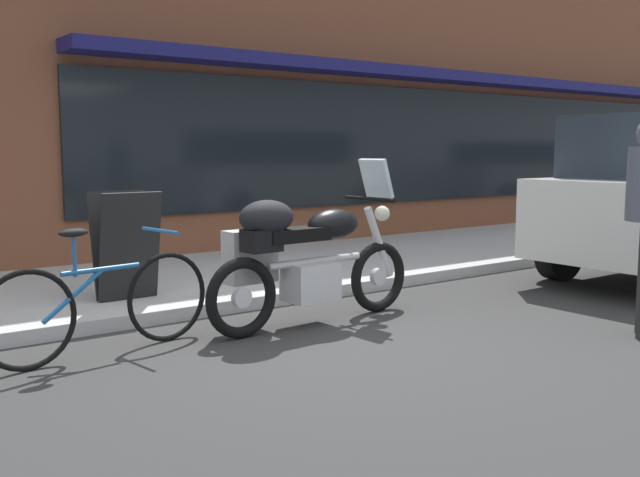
{
  "coord_description": "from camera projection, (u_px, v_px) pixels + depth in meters",
  "views": [
    {
      "loc": [
        -3.44,
        -4.44,
        1.48
      ],
      "look_at": [
        0.33,
        0.61,
        0.7
      ],
      "focal_mm": 40.44,
      "sensor_mm": 36.0,
      "label": 1
    }
  ],
  "objects": [
    {
      "name": "sandwich_board_sign",
      "position": [
        126.0,
        245.0,
        6.54
      ],
      "size": [
        0.55,
        0.42,
        0.98
      ],
      "color": "black",
      "rests_on": "sidewalk_curb"
    },
    {
      "name": "ground_plane",
      "position": [
        332.0,
        336.0,
        5.76
      ],
      "size": [
        80.0,
        80.0,
        0.0
      ],
      "primitive_type": "plane",
      "color": "#313131"
    },
    {
      "name": "parked_bicycle",
      "position": [
        102.0,
        304.0,
        5.18
      ],
      "size": [
        1.77,
        0.48,
        0.94
      ],
      "color": "black",
      "rests_on": "ground_plane"
    },
    {
      "name": "storefront_building",
      "position": [
        481.0,
        79.0,
        12.71
      ],
      "size": [
        21.18,
        0.9,
        5.52
      ],
      "color": "brown",
      "rests_on": "ground_plane"
    },
    {
      "name": "touring_motorcycle",
      "position": [
        301.0,
        255.0,
        6.03
      ],
      "size": [
        2.14,
        0.62,
        1.4
      ],
      "color": "black",
      "rests_on": "ground_plane"
    },
    {
      "name": "sidewalk_curb",
      "position": [
        633.0,
        228.0,
        13.18
      ],
      "size": [
        30.0,
        2.93,
        0.12
      ],
      "color": "#B1B1B1",
      "rests_on": "ground_plane"
    }
  ]
}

